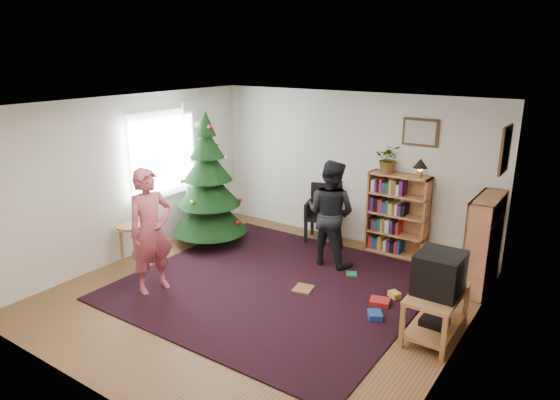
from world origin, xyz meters
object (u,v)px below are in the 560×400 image
Objects in this scene: armchair at (326,210)px; potted_plant at (389,159)px; person_by_chair at (330,213)px; stool at (130,234)px; christmas_tree at (209,191)px; table_lamp at (420,165)px; picture_right at (505,150)px; bookshelf_back at (397,214)px; person_standing at (151,231)px; bookshelf_right at (483,242)px; picture_back at (421,132)px; tv_stand at (436,310)px; crt_tv at (439,273)px.

armchair is 1.45m from potted_plant.
armchair is 0.59× the size of person_by_chair.
christmas_tree is at bearing 72.21° from stool.
potted_plant reaches higher than table_lamp.
picture_right is 0.46× the size of bookshelf_back.
person_standing is at bearing -123.35° from potted_plant.
christmas_tree is at bearing 101.73° from bookshelf_right.
picture_right reaches higher than bookshelf_right.
stool is at bearing -137.73° from potted_plant.
bookshelf_back is at bearing 159.07° from picture_right.
potted_plant reaches higher than stool.
picture_back is at bearing 121.46° from table_lamp.
stool is (-3.35, -2.80, -1.46)m from picture_back.
picture_right is 0.27× the size of christmas_tree.
bookshelf_back is 0.88m from potted_plant.
bookshelf_back is (-0.22, -0.14, -1.29)m from picture_back.
tv_stand is at bearing -55.13° from armchair.
stool is at bearing -107.79° from christmas_tree.
christmas_tree is 1.71× the size of bookshelf_right.
person_by_chair is (-1.97, 1.10, 0.48)m from tv_stand.
picture_right is at bearing 10.31° from christmas_tree.
bookshelf_right is at bearing -26.43° from armchair.
bookshelf_right is at bearing 148.69° from picture_right.
person_standing is (0.51, -1.69, -0.08)m from christmas_tree.
crt_tv is 2.25m from person_by_chair.
stool is 3.01m from person_by_chair.
bookshelf_right is (-0.14, 0.08, -1.29)m from picture_right.
bookshelf_right is 1.36× the size of armchair.
person_standing is at bearing -125.23° from armchair.
picture_right is 1.35× the size of potted_plant.
stool is at bearing -140.11° from picture_back.
bookshelf_right is 0.81× the size of person_by_chair.
picture_right is 2.20m from tv_stand.
potted_plant is (-1.74, 0.59, -0.43)m from picture_right.
stool is 1.06m from person_standing.
picture_right is 0.96× the size of stool.
armchair is (-2.78, 0.51, -1.44)m from picture_right.
armchair is 0.56× the size of person_standing.
crt_tv is at bearing -64.32° from table_lamp.
tv_stand is 2.30m from person_by_chair.
bookshelf_back is 1.17m from person_by_chair.
tv_stand is (4.00, -0.68, -0.60)m from christmas_tree.
table_lamp is at bearing -25.42° from person_standing.
crt_tv reaches higher than tv_stand.
person_by_chair is at bearing 150.77° from tv_stand.
christmas_tree is 7.83× the size of table_lamp.
person_standing is 4.00m from table_lamp.
christmas_tree is at bearing -151.52° from potted_plant.
picture_right reaches higher than stool.
picture_right is 0.35× the size of person_standing.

